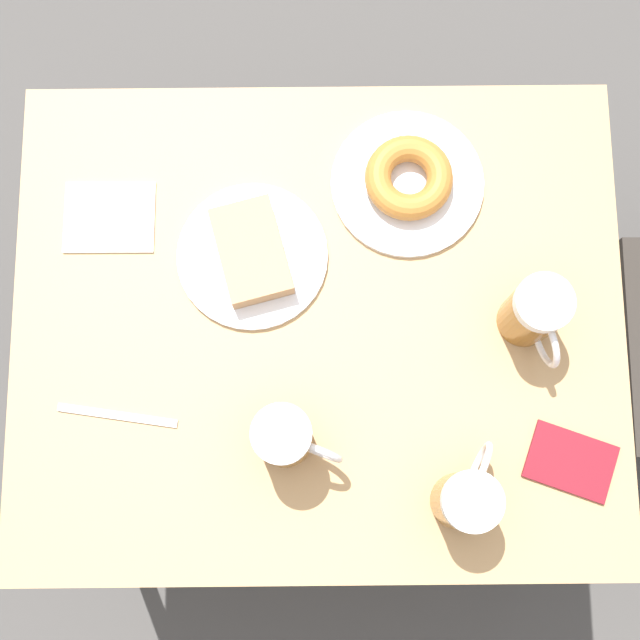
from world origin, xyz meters
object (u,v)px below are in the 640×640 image
object	(u,v)px
napkin_folded	(111,217)
passport_near_edge	(572,462)
plate_with_cake	(253,254)
beer_mug_left	(536,311)
plate_with_donut	(410,180)
beer_mug_center	(468,499)
beer_mug_right	(287,438)
fork	(119,415)

from	to	relation	value
napkin_folded	passport_near_edge	distance (m)	0.79
plate_with_cake	napkin_folded	size ratio (longest dim) A/B	1.65
beer_mug_left	passport_near_edge	size ratio (longest dim) A/B	0.95
passport_near_edge	napkin_folded	bearing A→B (deg)	-118.85
plate_with_donut	beer_mug_center	xyz separation A→B (m)	(0.49, 0.06, 0.05)
plate_with_cake	plate_with_donut	bearing A→B (deg)	115.52
plate_with_donut	napkin_folded	world-z (taller)	plate_with_donut
plate_with_donut	beer_mug_center	bearing A→B (deg)	7.30
plate_with_cake	passport_near_edge	world-z (taller)	plate_with_cake
beer_mug_left	beer_mug_center	distance (m)	0.29
plate_with_cake	beer_mug_center	xyz separation A→B (m)	(0.37, 0.30, 0.05)
beer_mug_left	napkin_folded	size ratio (longest dim) A/B	1.00
beer_mug_left	beer_mug_right	size ratio (longest dim) A/B	1.00
beer_mug_left	beer_mug_center	size ratio (longest dim) A/B	1.00
beer_mug_center	plate_with_cake	bearing A→B (deg)	-140.54
beer_mug_left	fork	world-z (taller)	beer_mug_left
beer_mug_right	fork	xyz separation A→B (m)	(-0.04, -0.25, -0.07)
napkin_folded	plate_with_donut	bearing A→B (deg)	96.18
plate_with_cake	passport_near_edge	bearing A→B (deg)	56.03
plate_with_cake	beer_mug_center	size ratio (longest dim) A/B	1.65
beer_mug_center	plate_with_donut	bearing A→B (deg)	-172.70
plate_with_cake	passport_near_edge	xyz separation A→B (m)	(0.32, 0.47, -0.01)
fork	plate_with_donut	bearing A→B (deg)	129.07
napkin_folded	beer_mug_right	bearing A→B (deg)	38.44
napkin_folded	fork	xyz separation A→B (m)	(0.31, 0.02, -0.00)
plate_with_cake	fork	distance (m)	0.32
plate_with_donut	passport_near_edge	world-z (taller)	plate_with_donut
beer_mug_right	passport_near_edge	world-z (taller)	beer_mug_right
napkin_folded	fork	size ratio (longest dim) A/B	0.78
plate_with_donut	beer_mug_center	size ratio (longest dim) A/B	1.70
beer_mug_left	beer_mug_right	xyz separation A→B (m)	(0.18, -0.36, 0.00)
beer_mug_right	plate_with_donut	bearing A→B (deg)	154.63
beer_mug_left	plate_with_cake	bearing A→B (deg)	-104.13
fork	napkin_folded	bearing A→B (deg)	-175.66
beer_mug_center	passport_near_edge	xyz separation A→B (m)	(-0.05, 0.17, -0.07)
beer_mug_center	napkin_folded	xyz separation A→B (m)	(-0.44, -0.53, -0.07)
beer_mug_right	beer_mug_left	bearing A→B (deg)	116.34
napkin_folded	fork	bearing A→B (deg)	4.34
plate_with_cake	napkin_folded	xyz separation A→B (m)	(-0.07, -0.22, -0.02)
plate_with_cake	fork	bearing A→B (deg)	-39.42
beer_mug_right	fork	world-z (taller)	beer_mug_right
beer_mug_center	beer_mug_left	bearing A→B (deg)	157.51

